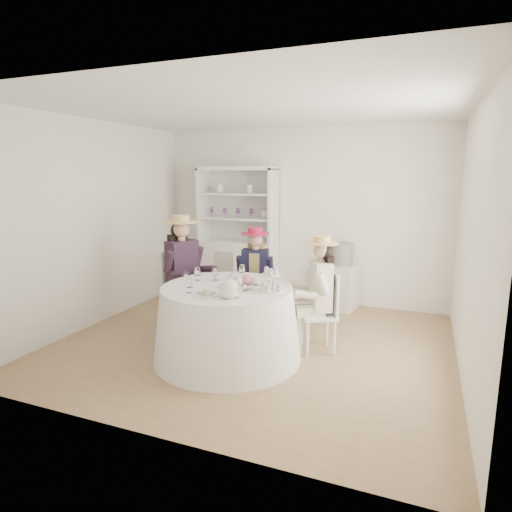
% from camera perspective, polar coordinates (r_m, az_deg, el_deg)
% --- Properties ---
extents(ground, '(4.50, 4.50, 0.00)m').
position_cam_1_polar(ground, '(5.23, -0.41, -11.57)').
color(ground, olive).
rests_on(ground, ground).
extents(ceiling, '(4.50, 4.50, 0.00)m').
position_cam_1_polar(ceiling, '(4.89, -0.46, 19.15)').
color(ceiling, white).
rests_on(ceiling, wall_back).
extents(wall_back, '(4.50, 0.00, 4.50)m').
position_cam_1_polar(wall_back, '(6.76, 5.95, 5.32)').
color(wall_back, white).
rests_on(wall_back, ground).
extents(wall_front, '(4.50, 0.00, 4.50)m').
position_cam_1_polar(wall_front, '(3.14, -14.23, -1.33)').
color(wall_front, white).
rests_on(wall_front, ground).
extents(wall_left, '(0.00, 4.50, 4.50)m').
position_cam_1_polar(wall_left, '(6.08, -20.55, 4.08)').
color(wall_left, white).
rests_on(wall_left, ground).
extents(wall_right, '(0.00, 4.50, 4.50)m').
position_cam_1_polar(wall_right, '(4.55, 26.87, 1.53)').
color(wall_right, white).
rests_on(wall_right, ground).
extents(tea_table, '(1.61, 1.61, 0.81)m').
position_cam_1_polar(tea_table, '(4.72, -3.83, -8.86)').
color(tea_table, white).
rests_on(tea_table, ground).
extents(hutch, '(1.43, 0.93, 2.12)m').
position_cam_1_polar(hutch, '(6.95, -2.32, 0.53)').
color(hutch, silver).
rests_on(hutch, ground).
extents(side_table, '(0.51, 0.51, 0.67)m').
position_cam_1_polar(side_table, '(6.54, 11.28, -4.06)').
color(side_table, silver).
rests_on(side_table, ground).
extents(hatbox, '(0.42, 0.42, 0.33)m').
position_cam_1_polar(hatbox, '(6.43, 11.44, 0.25)').
color(hatbox, black).
rests_on(hatbox, side_table).
extents(guest_left, '(0.62, 0.57, 1.50)m').
position_cam_1_polar(guest_left, '(5.47, -9.64, -1.45)').
color(guest_left, silver).
rests_on(guest_left, ground).
extents(guest_mid, '(0.50, 0.53, 1.32)m').
position_cam_1_polar(guest_mid, '(5.57, -0.12, -2.09)').
color(guest_mid, silver).
rests_on(guest_mid, ground).
extents(guest_right, '(0.56, 0.51, 1.33)m').
position_cam_1_polar(guest_right, '(4.84, 8.35, -4.17)').
color(guest_right, silver).
rests_on(guest_right, ground).
extents(spare_chair, '(0.43, 0.43, 0.90)m').
position_cam_1_polar(spare_chair, '(6.38, -3.71, -2.90)').
color(spare_chair, silver).
rests_on(spare_chair, ground).
extents(teacup_a, '(0.10, 0.10, 0.07)m').
position_cam_1_polar(teacup_a, '(4.84, -5.30, -2.94)').
color(teacup_a, white).
rests_on(teacup_a, tea_table).
extents(teacup_b, '(0.07, 0.07, 0.07)m').
position_cam_1_polar(teacup_b, '(4.87, -3.23, -2.83)').
color(teacup_b, white).
rests_on(teacup_b, tea_table).
extents(teacup_c, '(0.10, 0.10, 0.07)m').
position_cam_1_polar(teacup_c, '(4.66, -0.46, -3.44)').
color(teacup_c, white).
rests_on(teacup_c, tea_table).
extents(flower_bowl, '(0.23, 0.23, 0.05)m').
position_cam_1_polar(flower_bowl, '(4.49, -1.43, -4.11)').
color(flower_bowl, white).
rests_on(flower_bowl, tea_table).
extents(flower_arrangement, '(0.20, 0.20, 0.08)m').
position_cam_1_polar(flower_arrangement, '(4.48, -1.46, -3.18)').
color(flower_arrangement, pink).
rests_on(flower_arrangement, tea_table).
extents(table_teapot, '(0.28, 0.20, 0.21)m').
position_cam_1_polar(table_teapot, '(4.17, -3.53, -4.41)').
color(table_teapot, white).
rests_on(table_teapot, tea_table).
extents(sandwich_plate, '(0.27, 0.27, 0.06)m').
position_cam_1_polar(sandwich_plate, '(4.29, -6.57, -5.02)').
color(sandwich_plate, white).
rests_on(sandwich_plate, tea_table).
extents(cupcake_stand, '(0.26, 0.26, 0.24)m').
position_cam_1_polar(cupcake_stand, '(4.40, 1.98, -3.57)').
color(cupcake_stand, white).
rests_on(cupcake_stand, tea_table).
extents(stemware_set, '(0.92, 0.89, 0.15)m').
position_cam_1_polar(stemware_set, '(4.58, -3.91, -3.17)').
color(stemware_set, white).
rests_on(stemware_set, tea_table).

